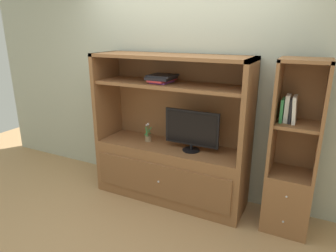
% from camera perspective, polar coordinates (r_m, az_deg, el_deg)
% --- Properties ---
extents(ground_plane, '(8.00, 8.00, 0.00)m').
position_cam_1_polar(ground_plane, '(3.45, -2.73, -16.17)').
color(ground_plane, tan).
extents(painted_rear_wall, '(6.00, 0.10, 2.80)m').
position_cam_1_polar(painted_rear_wall, '(3.57, 2.93, 9.33)').
color(painted_rear_wall, '#ADB29E').
rests_on(painted_rear_wall, ground_plane).
extents(media_console, '(1.76, 0.56, 1.68)m').
position_cam_1_polar(media_console, '(3.51, 0.42, -5.75)').
color(media_console, brown).
rests_on(media_console, ground_plane).
extents(tv_monitor, '(0.61, 0.19, 0.46)m').
position_cam_1_polar(tv_monitor, '(3.24, 4.50, -0.68)').
color(tv_monitor, black).
rests_on(tv_monitor, media_console).
extents(potted_plant, '(0.09, 0.09, 0.23)m').
position_cam_1_polar(potted_plant, '(3.57, -3.79, -2.17)').
color(potted_plant, '#8C7251').
rests_on(potted_plant, media_console).
extents(magazine_stack, '(0.29, 0.34, 0.09)m').
position_cam_1_polar(magazine_stack, '(3.29, -1.19, 9.07)').
color(magazine_stack, purple).
rests_on(magazine_stack, media_console).
extents(bookshelf_tall, '(0.43, 0.42, 1.69)m').
position_cam_1_polar(bookshelf_tall, '(3.19, 22.25, -8.82)').
color(bookshelf_tall, brown).
rests_on(bookshelf_tall, ground_plane).
extents(upright_book_row, '(0.14, 0.18, 0.26)m').
position_cam_1_polar(upright_book_row, '(2.97, 22.04, 2.93)').
color(upright_book_row, '#338C4C').
rests_on(upright_book_row, bookshelf_tall).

